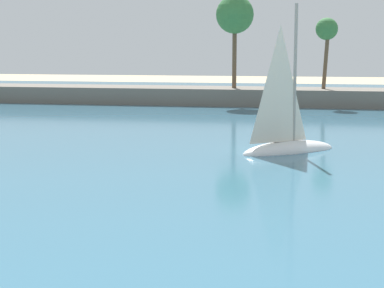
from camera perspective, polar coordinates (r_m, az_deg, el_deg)
name	(u,v)px	position (r m, az deg, el deg)	size (l,w,h in m)	color
sea	(268,113)	(58.12, 6.80, 2.73)	(220.00, 96.76, 0.06)	#386B84
palm_headland	(302,82)	(66.13, 9.86, 5.52)	(88.68, 6.41, 11.24)	slate
sailboat_near_shore	(287,138)	(36.72, 8.53, 0.57)	(5.97, 5.34, 8.97)	white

